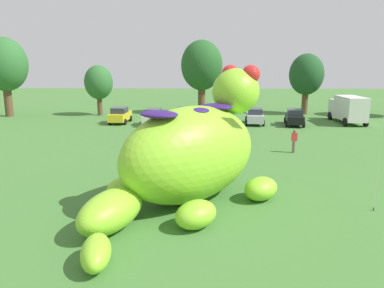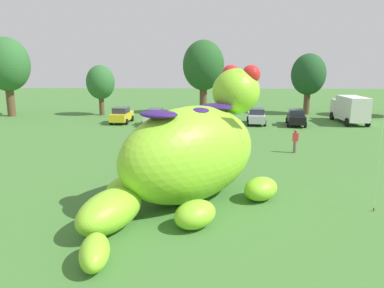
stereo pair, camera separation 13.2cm
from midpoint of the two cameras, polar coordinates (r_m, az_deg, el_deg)
name	(u,v)px [view 1 (the left image)]	position (r m, az deg, el deg)	size (l,w,h in m)	color
ground_plane	(198,199)	(18.13, 0.64, -8.48)	(160.00, 160.00, 0.00)	#427533
giant_inflatable_creature	(191,152)	(17.47, -0.30, -1.29)	(9.03, 11.77, 6.36)	#8CD12D
car_yellow	(120,115)	(41.53, -11.10, 4.38)	(2.09, 4.18, 1.72)	yellow
car_white	(154,117)	(39.76, -6.03, 4.19)	(2.16, 4.21, 1.72)	white
car_red	(185,117)	(39.32, -1.12, 4.17)	(1.96, 4.11, 1.72)	red
car_blue	(225,117)	(39.52, 5.00, 4.16)	(2.40, 4.31, 1.72)	#2347B7
car_silver	(255,116)	(40.49, 9.52, 4.24)	(2.21, 4.23, 1.72)	#B7BABF
car_black	(294,117)	(40.62, 15.37, 3.99)	(2.41, 4.31, 1.72)	black
box_truck	(348,108)	(44.04, 22.75, 5.06)	(2.39, 6.41, 2.95)	silver
tree_far_left	(4,65)	(50.92, -26.92, 10.78)	(5.36, 5.36, 9.52)	brown
tree_left	(99,83)	(48.10, -14.23, 9.12)	(3.50, 3.50, 6.21)	brown
tree_mid_left	(202,66)	(48.02, 1.43, 11.91)	(5.25, 5.25, 9.32)	brown
tree_centre_left	(306,75)	(49.76, 17.10, 10.13)	(4.30, 4.30, 7.63)	brown
spectator_near_inflatable	(294,141)	(28.09, 15.29, 0.41)	(0.38, 0.26, 1.71)	#726656
spectator_mid_field	(197,142)	(26.97, 0.68, 0.37)	(0.38, 0.26, 1.71)	black
spectator_by_cars	(154,144)	(26.19, -6.05, -0.06)	(0.38, 0.26, 1.71)	#726656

